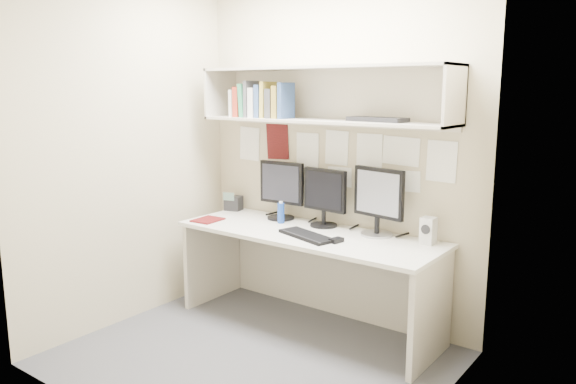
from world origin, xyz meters
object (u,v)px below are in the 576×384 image
Objects in this scene: monitor_left at (281,188)px; maroon_notebook at (208,220)px; keyboard at (307,236)px; speaker at (428,231)px; monitor_center at (325,195)px; monitor_right at (378,199)px; desk at (308,279)px; desk_phone at (233,203)px.

maroon_notebook is (-0.43, -0.41, -0.25)m from monitor_left.
monitor_left reaches higher than keyboard.
speaker is (0.75, 0.35, 0.08)m from keyboard.
monitor_center is (0.41, 0.00, -0.01)m from monitor_left.
desk is at bearing -143.94° from monitor_right.
desk_phone is at bearing -175.67° from monitor_center.
speaker reaches higher than keyboard.
maroon_notebook reaches higher than desk.
speaker is (0.83, -0.00, -0.15)m from monitor_center.
desk is 10.93× the size of speaker.
maroon_notebook is at bearing -167.39° from desk.
desk is 12.33× the size of desk_phone.
monitor_left is 2.52× the size of speaker.
monitor_right is 1.05× the size of keyboard.
monitor_right is at bearing 26.02° from desk.
desk_phone reaches higher than desk.
monitor_right reaches higher than speaker.
monitor_right is 2.98× the size of desk_phone.
desk_phone reaches higher than maroon_notebook.
desk_phone is at bearing 178.02° from keyboard.
maroon_notebook is at bearing -149.37° from monitor_center.
monitor_center is at bearing -2.74° from monitor_left.
monitor_center is 0.95× the size of keyboard.
speaker is 1.72m from maroon_notebook.
keyboard is 0.92m from maroon_notebook.
desk is 0.94m from maroon_notebook.
desk_phone is (-0.53, 0.01, -0.19)m from monitor_left.
speaker is at bearing -2.81° from monitor_left.
monitor_left is 0.64m from maroon_notebook.
desk_phone is (-0.94, 0.01, -0.18)m from monitor_center.
desk_phone is (-1.39, 0.01, -0.20)m from monitor_right.
desk is 4.55× the size of monitor_center.
monitor_center reaches higher than keyboard.
desk is 0.64m from monitor_center.
monitor_center is at bearing 120.40° from keyboard.
monitor_left reaches higher than speaker.
monitor_right is 2.65× the size of speaker.
keyboard is at bearing -126.53° from monitor_right.
monitor_right reaches higher than maroon_notebook.
speaker is (0.83, 0.22, 0.46)m from desk.
desk_phone is (-0.10, 0.41, 0.06)m from maroon_notebook.
monitor_left is at bearing -175.30° from monitor_center.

